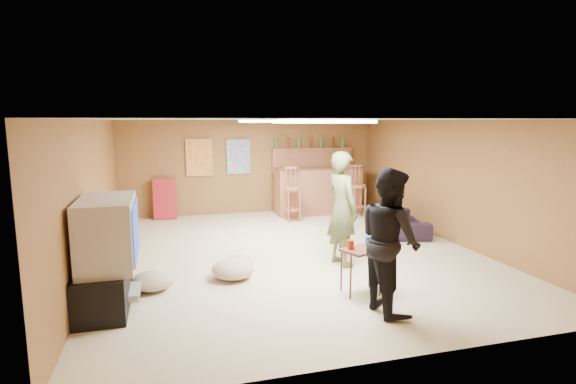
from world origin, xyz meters
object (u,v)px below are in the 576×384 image
object	(u,v)px
tv_body	(107,232)
bar_counter	(318,190)
sofa	(405,220)
tray_table	(360,271)
person_black	(390,240)
person_olive	(342,209)

from	to	relation	value
tv_body	bar_counter	world-z (taller)	tv_body
tv_body	bar_counter	bearing A→B (deg)	47.00
sofa	tray_table	bearing A→B (deg)	156.92
sofa	person_black	bearing A→B (deg)	163.10
tv_body	tray_table	xyz separation A→B (m)	(3.02, -0.42, -0.61)
person_olive	person_black	distance (m)	1.71
tray_table	sofa	bearing A→B (deg)	51.04
tv_body	sofa	xyz separation A→B (m)	(5.23, 2.31, -0.67)
bar_counter	tray_table	distance (m)	5.01
tray_table	tv_body	bearing A→B (deg)	172.07
tray_table	person_olive	bearing A→B (deg)	79.71
tray_table	person_black	bearing A→B (deg)	-80.44
tv_body	bar_counter	size ratio (longest dim) A/B	0.55
bar_counter	person_olive	size ratio (longest dim) A/B	1.15
person_black	tray_table	world-z (taller)	person_black
tv_body	person_olive	size ratio (longest dim) A/B	0.63
person_black	sofa	size ratio (longest dim) A/B	1.04
sofa	tray_table	xyz separation A→B (m)	(-2.21, -2.73, 0.06)
person_olive	tray_table	world-z (taller)	person_olive
person_black	tv_body	bearing A→B (deg)	69.78
tv_body	person_black	bearing A→B (deg)	-17.40
person_olive	tv_body	bearing A→B (deg)	88.36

